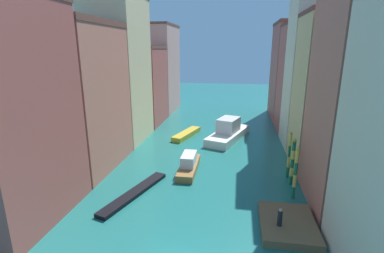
{
  "coord_description": "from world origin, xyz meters",
  "views": [
    {
      "loc": [
        3.64,
        -14.38,
        13.73
      ],
      "look_at": [
        -3.52,
        29.25,
        1.5
      ],
      "focal_mm": 26.46,
      "sensor_mm": 36.0,
      "label": 1
    }
  ],
  "objects_px": {
    "mooring_pole_0": "(295,173)",
    "vaporetto_white": "(228,132)",
    "person_on_dock": "(280,218)",
    "motorboat_1": "(187,134)",
    "motorboat_0": "(189,164)",
    "mooring_pole_1": "(293,161)",
    "mooring_pole_2": "(289,155)",
    "gondola_black": "(135,193)",
    "waterfront_dock": "(288,224)"
  },
  "relations": [
    {
      "from": "waterfront_dock",
      "to": "mooring_pole_0",
      "type": "distance_m",
      "value": 5.45
    },
    {
      "from": "waterfront_dock",
      "to": "vaporetto_white",
      "type": "xyz_separation_m",
      "value": [
        -5.6,
        22.07,
        0.87
      ]
    },
    {
      "from": "person_on_dock",
      "to": "motorboat_0",
      "type": "height_order",
      "value": "person_on_dock"
    },
    {
      "from": "mooring_pole_2",
      "to": "gondola_black",
      "type": "xyz_separation_m",
      "value": [
        -15.22,
        -6.39,
        -2.46
      ]
    },
    {
      "from": "person_on_dock",
      "to": "mooring_pole_2",
      "type": "relative_size",
      "value": 0.28
    },
    {
      "from": "mooring_pole_1",
      "to": "vaporetto_white",
      "type": "relative_size",
      "value": 0.45
    },
    {
      "from": "waterfront_dock",
      "to": "motorboat_0",
      "type": "xyz_separation_m",
      "value": [
        -9.61,
        9.47,
        0.46
      ]
    },
    {
      "from": "person_on_dock",
      "to": "mooring_pole_0",
      "type": "bearing_deg",
      "value": 70.15
    },
    {
      "from": "mooring_pole_2",
      "to": "gondola_black",
      "type": "height_order",
      "value": "mooring_pole_2"
    },
    {
      "from": "motorboat_0",
      "to": "motorboat_1",
      "type": "bearing_deg",
      "value": 101.53
    },
    {
      "from": "person_on_dock",
      "to": "mooring_pole_0",
      "type": "xyz_separation_m",
      "value": [
        2.0,
        5.54,
        1.33
      ]
    },
    {
      "from": "waterfront_dock",
      "to": "gondola_black",
      "type": "height_order",
      "value": "waterfront_dock"
    },
    {
      "from": "mooring_pole_1",
      "to": "mooring_pole_2",
      "type": "relative_size",
      "value": 0.97
    },
    {
      "from": "vaporetto_white",
      "to": "motorboat_1",
      "type": "height_order",
      "value": "vaporetto_white"
    },
    {
      "from": "mooring_pole_2",
      "to": "person_on_dock",
      "type": "bearing_deg",
      "value": -102.0
    },
    {
      "from": "gondola_black",
      "to": "motorboat_1",
      "type": "distance_m",
      "value": 19.6
    },
    {
      "from": "person_on_dock",
      "to": "mooring_pole_0",
      "type": "distance_m",
      "value": 6.04
    },
    {
      "from": "mooring_pole_1",
      "to": "mooring_pole_2",
      "type": "xyz_separation_m",
      "value": [
        -0.11,
        1.56,
        0.08
      ]
    },
    {
      "from": "gondola_black",
      "to": "motorboat_0",
      "type": "relative_size",
      "value": 1.35
    },
    {
      "from": "mooring_pole_0",
      "to": "mooring_pole_1",
      "type": "height_order",
      "value": "mooring_pole_0"
    },
    {
      "from": "person_on_dock",
      "to": "vaporetto_white",
      "type": "bearing_deg",
      "value": 101.95
    },
    {
      "from": "waterfront_dock",
      "to": "motorboat_1",
      "type": "distance_m",
      "value": 25.67
    },
    {
      "from": "waterfront_dock",
      "to": "mooring_pole_1",
      "type": "xyz_separation_m",
      "value": [
        1.5,
        7.83,
        2.27
      ]
    },
    {
      "from": "person_on_dock",
      "to": "motorboat_1",
      "type": "bearing_deg",
      "value": 116.29
    },
    {
      "from": "vaporetto_white",
      "to": "gondola_black",
      "type": "xyz_separation_m",
      "value": [
        -8.23,
        -19.07,
        -0.98
      ]
    },
    {
      "from": "motorboat_0",
      "to": "mooring_pole_2",
      "type": "bearing_deg",
      "value": -0.41
    },
    {
      "from": "person_on_dock",
      "to": "mooring_pole_1",
      "type": "height_order",
      "value": "mooring_pole_1"
    },
    {
      "from": "mooring_pole_0",
      "to": "vaporetto_white",
      "type": "distance_m",
      "value": 18.65
    },
    {
      "from": "person_on_dock",
      "to": "mooring_pole_1",
      "type": "distance_m",
      "value": 8.97
    },
    {
      "from": "gondola_black",
      "to": "motorboat_1",
      "type": "relative_size",
      "value": 1.23
    },
    {
      "from": "person_on_dock",
      "to": "mooring_pole_2",
      "type": "bearing_deg",
      "value": 78.0
    },
    {
      "from": "waterfront_dock",
      "to": "motorboat_0",
      "type": "distance_m",
      "value": 13.5
    },
    {
      "from": "mooring_pole_2",
      "to": "motorboat_1",
      "type": "relative_size",
      "value": 0.69
    },
    {
      "from": "mooring_pole_1",
      "to": "motorboat_1",
      "type": "height_order",
      "value": "mooring_pole_1"
    },
    {
      "from": "waterfront_dock",
      "to": "motorboat_1",
      "type": "height_order",
      "value": "motorboat_1"
    },
    {
      "from": "gondola_black",
      "to": "motorboat_0",
      "type": "xyz_separation_m",
      "value": [
        4.22,
        6.47,
        0.57
      ]
    },
    {
      "from": "vaporetto_white",
      "to": "motorboat_0",
      "type": "bearing_deg",
      "value": -107.66
    },
    {
      "from": "mooring_pole_2",
      "to": "mooring_pole_0",
      "type": "bearing_deg",
      "value": -91.95
    },
    {
      "from": "person_on_dock",
      "to": "motorboat_1",
      "type": "distance_m",
      "value": 26.01
    },
    {
      "from": "waterfront_dock",
      "to": "mooring_pole_0",
      "type": "bearing_deg",
      "value": 75.57
    },
    {
      "from": "mooring_pole_0",
      "to": "motorboat_1",
      "type": "xyz_separation_m",
      "value": [
        -13.51,
        17.76,
        -2.24
      ]
    },
    {
      "from": "motorboat_1",
      "to": "motorboat_0",
      "type": "bearing_deg",
      "value": -78.47
    },
    {
      "from": "waterfront_dock",
      "to": "mooring_pole_2",
      "type": "relative_size",
      "value": 1.07
    },
    {
      "from": "mooring_pole_0",
      "to": "mooring_pole_2",
      "type": "relative_size",
      "value": 0.99
    },
    {
      "from": "gondola_black",
      "to": "mooring_pole_0",
      "type": "bearing_deg",
      "value": 6.72
    },
    {
      "from": "person_on_dock",
      "to": "vaporetto_white",
      "type": "xyz_separation_m",
      "value": [
        -4.83,
        22.83,
        -0.11
      ]
    },
    {
      "from": "waterfront_dock",
      "to": "person_on_dock",
      "type": "bearing_deg",
      "value": -135.36
    },
    {
      "from": "mooring_pole_1",
      "to": "mooring_pole_2",
      "type": "bearing_deg",
      "value": 93.99
    },
    {
      "from": "waterfront_dock",
      "to": "mooring_pole_2",
      "type": "height_order",
      "value": "mooring_pole_2"
    },
    {
      "from": "waterfront_dock",
      "to": "mooring_pole_1",
      "type": "height_order",
      "value": "mooring_pole_1"
    }
  ]
}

